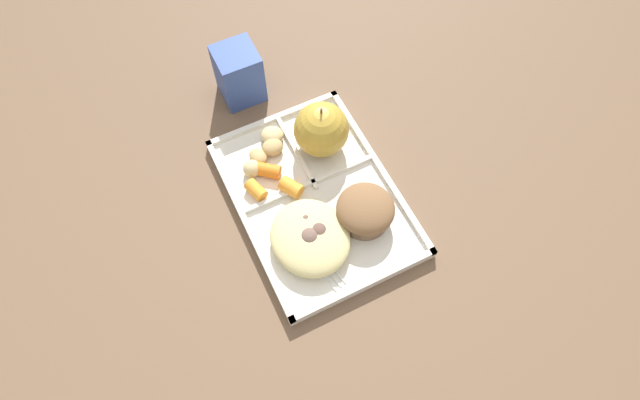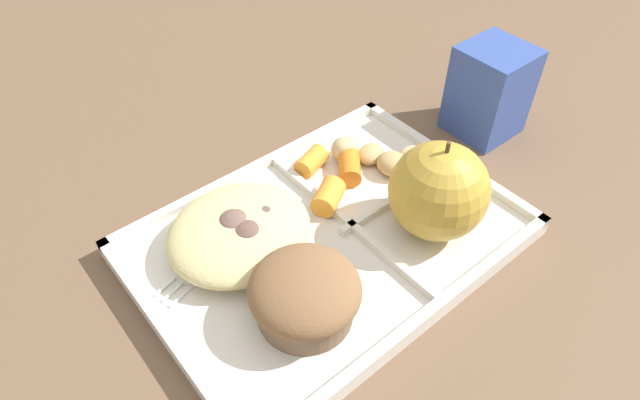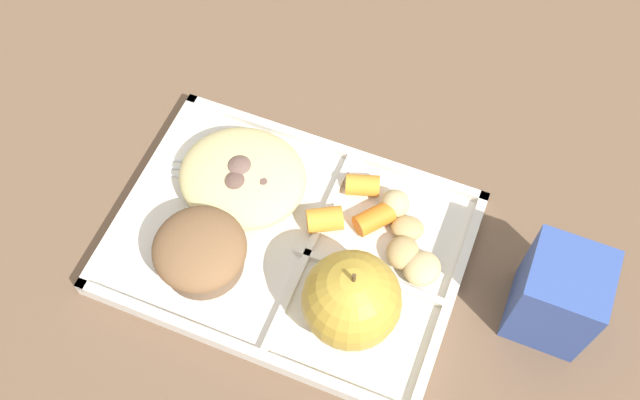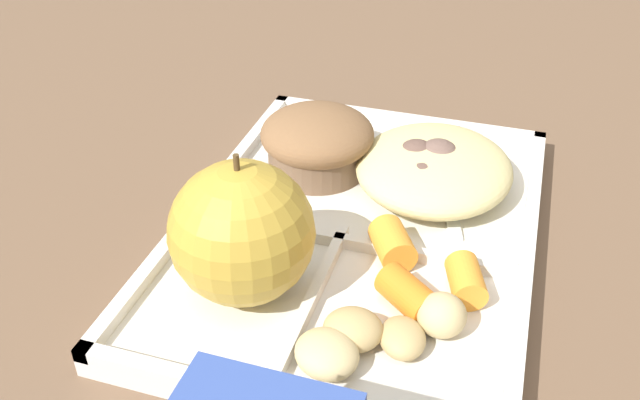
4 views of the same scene
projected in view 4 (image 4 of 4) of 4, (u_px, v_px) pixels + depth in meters
ground at (357, 242)px, 0.50m from camera, size 6.00×6.00×0.00m
lunch_tray at (357, 235)px, 0.50m from camera, size 0.34×0.24×0.02m
green_apple at (242, 233)px, 0.42m from camera, size 0.09×0.09×0.10m
bran_muffin at (317, 141)px, 0.55m from camera, size 0.09×0.09×0.05m
carrot_slice_large at (408, 294)px, 0.42m from camera, size 0.04×0.04×0.02m
carrot_slice_edge at (466, 280)px, 0.43m from camera, size 0.04×0.03×0.02m
carrot_slice_tilted at (392, 244)px, 0.46m from camera, size 0.04×0.04×0.02m
potato_chunk_golden at (327, 354)px, 0.38m from camera, size 0.05×0.05×0.02m
potato_chunk_browned at (442, 315)px, 0.40m from camera, size 0.04×0.04×0.03m
potato_chunk_large at (402, 338)px, 0.40m from camera, size 0.04×0.04×0.02m
potato_chunk_corner at (353, 329)px, 0.40m from camera, size 0.03×0.04×0.02m
egg_noodle_pile at (434, 168)px, 0.53m from camera, size 0.13×0.12×0.04m
meatball_center at (416, 164)px, 0.53m from camera, size 0.04×0.04×0.04m
meatball_back at (421, 184)px, 0.51m from camera, size 0.03×0.03×0.03m
meatball_side at (437, 165)px, 0.53m from camera, size 0.04×0.04×0.04m
meatball_front at (432, 197)px, 0.50m from camera, size 0.03×0.03×0.03m
plastic_fork at (445, 174)px, 0.55m from camera, size 0.15×0.05×0.00m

